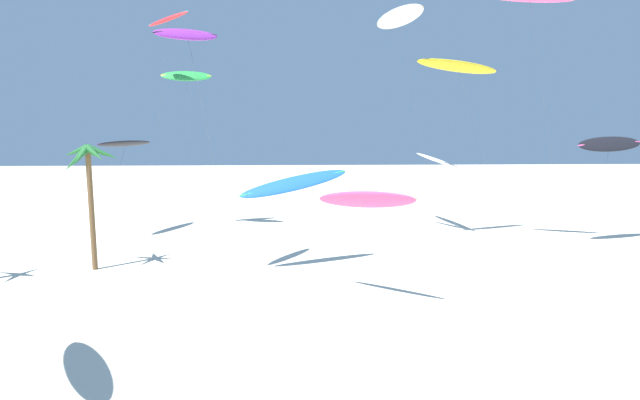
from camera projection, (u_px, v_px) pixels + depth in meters
The scene contains 11 objects.
palm_tree_2 at pixel (90, 166), 35.59m from camera, with size 4.38×4.33×9.16m.
flying_kite_0 at pixel (186, 76), 49.82m from camera, with size 5.07×9.69×16.20m.
flying_kite_2 at pixel (295, 183), 36.26m from camera, with size 8.21×6.79×7.58m.
flying_kite_3 at pixel (399, 17), 43.23m from camera, with size 5.40×6.64×20.76m.
flying_kite_4 at pixel (610, 144), 43.73m from camera, with size 7.04×3.55×9.82m.
flying_kite_5 at pixel (187, 35), 32.44m from camera, with size 6.00×8.63×17.19m.
flying_kite_6 at pixel (435, 160), 51.77m from camera, with size 2.99×9.02×7.96m.
flying_kite_7 at pixel (168, 19), 46.33m from camera, with size 4.56×10.89×21.35m.
flying_kite_8 at pixel (125, 143), 47.74m from camera, with size 3.92×12.61×9.30m.
flying_kite_9 at pixel (458, 66), 44.79m from camera, with size 8.62×6.55×16.65m.
flying_kite_11 at pixel (365, 199), 28.86m from camera, with size 6.23×10.41×7.03m.
Camera 1 is at (0.83, 2.49, 10.08)m, focal length 28.02 mm.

